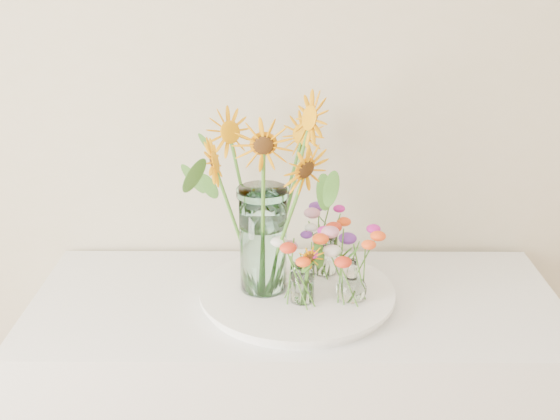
% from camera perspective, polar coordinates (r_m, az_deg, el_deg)
% --- Properties ---
extents(tray, '(0.49, 0.49, 0.02)m').
position_cam_1_polar(tray, '(1.87, 1.40, -6.97)').
color(tray, white).
rests_on(tray, counter).
extents(mason_jar, '(0.14, 0.14, 0.29)m').
position_cam_1_polar(mason_jar, '(1.81, -1.38, -2.46)').
color(mason_jar, '#B9F6EA').
rests_on(mason_jar, tray).
extents(sunflower_bouquet, '(0.73, 0.73, 0.53)m').
position_cam_1_polar(sunflower_bouquet, '(1.76, -1.41, 1.13)').
color(sunflower_bouquet, orange).
rests_on(sunflower_bouquet, tray).
extents(small_vase_a, '(0.06, 0.06, 0.10)m').
position_cam_1_polar(small_vase_a, '(1.78, 1.83, -6.05)').
color(small_vase_a, white).
rests_on(small_vase_a, tray).
extents(wildflower_posy_a, '(0.20, 0.20, 0.19)m').
position_cam_1_polar(wildflower_posy_a, '(1.76, 1.85, -4.75)').
color(wildflower_posy_a, '#FF4D16').
rests_on(wildflower_posy_a, tray).
extents(small_vase_b, '(0.09, 0.09, 0.11)m').
position_cam_1_polar(small_vase_b, '(1.80, 5.84, -5.75)').
color(small_vase_b, white).
rests_on(small_vase_b, tray).
extents(wildflower_posy_b, '(0.23, 0.23, 0.20)m').
position_cam_1_polar(wildflower_posy_b, '(1.78, 5.89, -4.46)').
color(wildflower_posy_b, '#FF4D16').
rests_on(wildflower_posy_b, tray).
extents(small_vase_c, '(0.07, 0.07, 0.12)m').
position_cam_1_polar(small_vase_c, '(1.93, 3.69, -3.65)').
color(small_vase_c, white).
rests_on(small_vase_c, tray).
extents(wildflower_posy_c, '(0.19, 0.19, 0.21)m').
position_cam_1_polar(wildflower_posy_c, '(1.91, 3.72, -2.42)').
color(wildflower_posy_c, '#FF4D16').
rests_on(wildflower_posy_c, tray).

